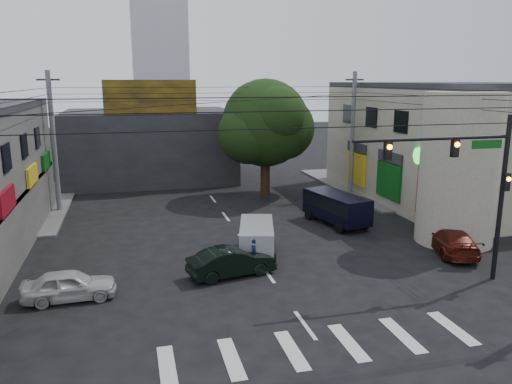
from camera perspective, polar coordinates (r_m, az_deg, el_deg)
name	(u,v)px	position (r m, az deg, el deg)	size (l,w,h in m)	color
ground	(280,292)	(21.13, 2.81, -11.30)	(160.00, 160.00, 0.00)	black
sidewalk_far_right	(422,183)	(44.31, 18.43, 0.96)	(16.00, 16.00, 0.15)	#514F4C
building_right	(464,144)	(39.66, 22.70, 5.08)	(14.00, 18.00, 8.00)	gray
corner_column	(459,169)	(28.37, 22.15, 2.45)	(4.00, 4.00, 8.00)	gray
building_far	(150,145)	(44.81, -12.02, 5.26)	(14.00, 10.00, 6.00)	#232326
billboard	(150,97)	(39.59, -11.98, 10.57)	(7.00, 0.30, 2.60)	olive
street_tree	(265,123)	(36.88, 1.08, 7.85)	(6.40, 6.40, 8.70)	black
traffic_gantry	(470,173)	(22.41, 23.27, 2.01)	(7.10, 0.35, 7.20)	black
utility_pole_far_left	(54,143)	(34.98, -22.11, 5.22)	(0.32, 0.32, 9.20)	#59595B
utility_pole_far_right	(352,134)	(38.28, 10.96, 6.49)	(0.32, 0.32, 9.20)	#59595B
dark_sedan	(231,262)	(22.51, -2.82, -7.97)	(4.12, 2.12, 1.29)	black
white_compact	(69,285)	(21.49, -20.55, -9.94)	(3.63, 1.55, 1.22)	#B6B7B2
maroon_sedan	(451,241)	(27.17, 21.44, -5.24)	(2.92, 4.65, 1.26)	#4B140A
silver_minivan	(257,240)	(24.80, 0.07, -5.54)	(2.52, 4.12, 1.65)	#ABAEB4
navy_van	(336,209)	(30.53, 9.14, -1.96)	(2.79, 5.01, 1.89)	black
traffic_officer	(255,254)	(23.07, -0.15, -7.11)	(0.67, 0.64, 1.54)	#121840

